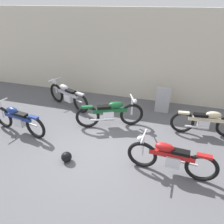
# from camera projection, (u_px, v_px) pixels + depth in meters

# --- Properties ---
(ground_plane) EXTENTS (40.00, 40.00, 0.00)m
(ground_plane) POSITION_uv_depth(u_px,v_px,m) (101.00, 149.00, 6.01)
(ground_plane) COLOR #56565B
(building_wall) EXTENTS (18.00, 0.30, 3.53)m
(building_wall) POSITION_uv_depth(u_px,v_px,m) (133.00, 56.00, 8.42)
(building_wall) COLOR beige
(building_wall) RESTS_ON ground_plane
(stone_marker) EXTENTS (0.51, 0.21, 0.93)m
(stone_marker) POSITION_uv_depth(u_px,v_px,m) (163.00, 100.00, 7.80)
(stone_marker) COLOR #9E9EA3
(stone_marker) RESTS_ON ground_plane
(helmet) EXTENTS (0.28, 0.28, 0.28)m
(helmet) POSITION_uv_depth(u_px,v_px,m) (66.00, 157.00, 5.50)
(helmet) COLOR black
(helmet) RESTS_ON ground_plane
(motorcycle_red) EXTENTS (2.13, 0.60, 0.96)m
(motorcycle_red) POSITION_uv_depth(u_px,v_px,m) (170.00, 158.00, 4.98)
(motorcycle_red) COLOR black
(motorcycle_red) RESTS_ON ground_plane
(motorcycle_green) EXTENTS (2.09, 1.08, 1.00)m
(motorcycle_green) POSITION_uv_depth(u_px,v_px,m) (110.00, 113.00, 6.88)
(motorcycle_green) COLOR black
(motorcycle_green) RESTS_ON ground_plane
(motorcycle_cream) EXTENTS (2.09, 0.58, 0.94)m
(motorcycle_cream) POSITION_uv_depth(u_px,v_px,m) (206.00, 122.00, 6.45)
(motorcycle_cream) COLOR black
(motorcycle_cream) RESTS_ON ground_plane
(motorcycle_silver) EXTENTS (2.08, 1.06, 1.00)m
(motorcycle_silver) POSITION_uv_depth(u_px,v_px,m) (68.00, 96.00, 8.14)
(motorcycle_silver) COLOR black
(motorcycle_silver) RESTS_ON ground_plane
(motorcycle_blue) EXTENTS (2.12, 0.63, 0.96)m
(motorcycle_blue) POSITION_uv_depth(u_px,v_px,m) (18.00, 119.00, 6.57)
(motorcycle_blue) COLOR black
(motorcycle_blue) RESTS_ON ground_plane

